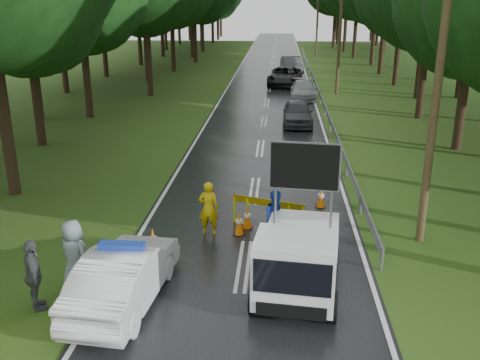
# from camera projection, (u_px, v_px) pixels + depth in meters

# --- Properties ---
(ground) EXTENTS (160.00, 160.00, 0.00)m
(ground) POSITION_uv_depth(u_px,v_px,m) (244.00, 266.00, 14.66)
(ground) COLOR #264A15
(ground) RESTS_ON ground
(road) EXTENTS (7.00, 140.00, 0.02)m
(road) POSITION_uv_depth(u_px,v_px,m) (269.00, 89.00, 42.96)
(road) COLOR black
(road) RESTS_ON ground
(guardrail) EXTENTS (0.12, 60.06, 0.70)m
(guardrail) POSITION_uv_depth(u_px,v_px,m) (315.00, 83.00, 42.21)
(guardrail) COLOR gray
(guardrail) RESTS_ON ground
(utility_pole_near) EXTENTS (1.40, 0.24, 10.00)m
(utility_pole_near) POSITION_uv_depth(u_px,v_px,m) (439.00, 72.00, 14.54)
(utility_pole_near) COLOR #43331F
(utility_pole_near) RESTS_ON ground
(utility_pole_mid) EXTENTS (1.40, 0.24, 10.00)m
(utility_pole_mid) POSITION_uv_depth(u_px,v_px,m) (340.00, 25.00, 39.07)
(utility_pole_mid) COLOR #43331F
(utility_pole_mid) RESTS_ON ground
(utility_pole_far) EXTENTS (1.40, 0.24, 10.00)m
(utility_pole_far) POSITION_uv_depth(u_px,v_px,m) (318.00, 14.00, 63.60)
(utility_pole_far) COLOR #43331F
(utility_pole_far) RESTS_ON ground
(police_sedan) EXTENTS (1.90, 4.46, 1.57)m
(police_sedan) POSITION_uv_depth(u_px,v_px,m) (124.00, 276.00, 12.66)
(police_sedan) COLOR white
(police_sedan) RESTS_ON ground
(work_truck) EXTENTS (2.40, 4.57, 3.50)m
(work_truck) POSITION_uv_depth(u_px,v_px,m) (298.00, 256.00, 13.15)
(work_truck) COLOR gray
(work_truck) RESTS_ON ground
(barrier) EXTENTS (2.28, 0.81, 0.99)m
(barrier) POSITION_uv_depth(u_px,v_px,m) (268.00, 207.00, 16.79)
(barrier) COLOR #C7D60B
(barrier) RESTS_ON ground
(officer) EXTENTS (0.64, 0.43, 1.72)m
(officer) POSITION_uv_depth(u_px,v_px,m) (209.00, 208.00, 16.35)
(officer) COLOR #D9B90B
(officer) RESTS_ON ground
(civilian) EXTENTS (1.00, 0.88, 1.71)m
(civilian) POSITION_uv_depth(u_px,v_px,m) (276.00, 219.00, 15.59)
(civilian) COLOR #1B39B1
(civilian) RESTS_ON ground
(bystander_mid) EXTENTS (0.92, 1.11, 1.77)m
(bystander_mid) POSITION_uv_depth(u_px,v_px,m) (34.00, 276.00, 12.34)
(bystander_mid) COLOR #45494E
(bystander_mid) RESTS_ON ground
(bystander_right) EXTENTS (1.08, 0.96, 1.85)m
(bystander_right) POSITION_uv_depth(u_px,v_px,m) (74.00, 255.00, 13.23)
(bystander_right) COLOR gray
(bystander_right) RESTS_ON ground
(queue_car_first) EXTENTS (1.73, 4.22, 1.43)m
(queue_car_first) POSITION_uv_depth(u_px,v_px,m) (298.00, 112.00, 30.69)
(queue_car_first) COLOR #3C3E43
(queue_car_first) RESTS_ON ground
(queue_car_second) EXTENTS (1.81, 4.40, 1.28)m
(queue_car_second) POSITION_uv_depth(u_px,v_px,m) (303.00, 90.00, 38.58)
(queue_car_second) COLOR #A9ACB1
(queue_car_second) RESTS_ON ground
(queue_car_third) EXTENTS (3.04, 5.76, 1.54)m
(queue_car_third) POSITION_uv_depth(u_px,v_px,m) (285.00, 76.00, 44.29)
(queue_car_third) COLOR black
(queue_car_third) RESTS_ON ground
(queue_car_fourth) EXTENTS (2.30, 5.00, 1.59)m
(queue_car_fourth) POSITION_uv_depth(u_px,v_px,m) (292.00, 65.00, 51.59)
(queue_car_fourth) COLOR #44474C
(queue_car_fourth) RESTS_ON ground
(cone_near_left) EXTENTS (0.35, 0.35, 0.75)m
(cone_near_left) POSITION_uv_depth(u_px,v_px,m) (145.00, 268.00, 13.77)
(cone_near_left) COLOR black
(cone_near_left) RESTS_ON ground
(cone_center) EXTENTS (0.37, 0.37, 0.77)m
(cone_center) POSITION_uv_depth(u_px,v_px,m) (239.00, 224.00, 16.44)
(cone_center) COLOR black
(cone_center) RESTS_ON ground
(cone_far) EXTENTS (0.35, 0.35, 0.75)m
(cone_far) POSITION_uv_depth(u_px,v_px,m) (247.00, 218.00, 16.90)
(cone_far) COLOR black
(cone_far) RESTS_ON ground
(cone_left_mid) EXTENTS (0.39, 0.39, 0.82)m
(cone_left_mid) POSITION_uv_depth(u_px,v_px,m) (153.00, 242.00, 15.18)
(cone_left_mid) COLOR black
(cone_left_mid) RESTS_ON ground
(cone_right) EXTENTS (0.35, 0.35, 0.75)m
(cone_right) POSITION_uv_depth(u_px,v_px,m) (321.00, 198.00, 18.62)
(cone_right) COLOR black
(cone_right) RESTS_ON ground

